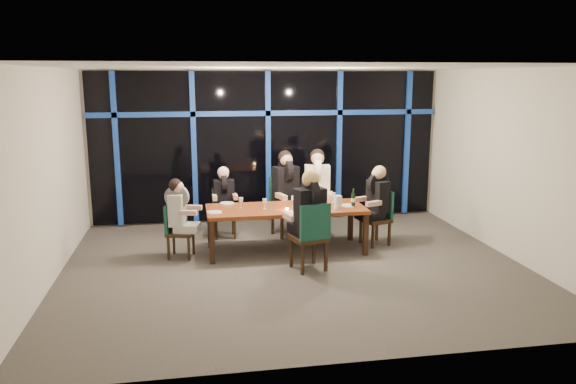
% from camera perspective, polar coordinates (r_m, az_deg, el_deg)
% --- Properties ---
extents(room, '(7.04, 7.00, 3.02)m').
position_cam_1_polar(room, '(8.26, 0.72, 5.80)').
color(room, '#504C47').
rests_on(room, ground).
extents(window_wall, '(6.86, 0.43, 2.94)m').
position_cam_1_polar(window_wall, '(11.19, -2.01, 4.91)').
color(window_wall, black).
rests_on(window_wall, ground).
extents(dining_table, '(2.60, 1.00, 0.75)m').
position_cam_1_polar(dining_table, '(9.27, -0.21, -1.98)').
color(dining_table, brown).
rests_on(dining_table, ground).
extents(chair_far_left, '(0.42, 0.42, 0.88)m').
position_cam_1_polar(chair_far_left, '(10.25, -6.52, -1.82)').
color(chair_far_left, black).
rests_on(chair_far_left, ground).
extents(chair_far_mid, '(0.61, 0.61, 1.06)m').
position_cam_1_polar(chair_far_mid, '(10.29, -0.36, -1.10)').
color(chair_far_mid, black).
rests_on(chair_far_mid, ground).
extents(chair_far_right, '(0.57, 0.57, 1.08)m').
position_cam_1_polar(chair_far_right, '(10.33, 2.94, -1.01)').
color(chair_far_right, black).
rests_on(chair_far_right, ground).
extents(chair_end_left, '(0.49, 0.49, 0.88)m').
position_cam_1_polar(chair_end_left, '(9.18, -11.35, -3.58)').
color(chair_end_left, black).
rests_on(chair_end_left, ground).
extents(chair_end_right, '(0.55, 0.55, 0.94)m').
position_cam_1_polar(chair_end_right, '(9.84, 9.26, -2.26)').
color(chair_end_right, black).
rests_on(chair_end_right, ground).
extents(chair_near_mid, '(0.60, 0.60, 1.05)m').
position_cam_1_polar(chair_near_mid, '(8.35, 2.39, -4.21)').
color(chair_near_mid, black).
rests_on(chair_near_mid, ground).
extents(diner_far_left, '(0.44, 0.55, 0.86)m').
position_cam_1_polar(diner_far_left, '(10.10, -6.53, 0.02)').
color(diner_far_left, black).
rests_on(diner_far_left, ground).
extents(diner_far_mid, '(0.62, 0.72, 1.04)m').
position_cam_1_polar(diner_far_mid, '(10.13, -0.13, 1.12)').
color(diner_far_mid, black).
rests_on(diner_far_mid, ground).
extents(diner_far_right, '(0.58, 0.71, 1.05)m').
position_cam_1_polar(diner_far_right, '(10.15, 3.00, 1.22)').
color(diner_far_right, white).
rests_on(diner_far_right, ground).
extents(diner_end_left, '(0.59, 0.50, 0.86)m').
position_cam_1_polar(diner_end_left, '(9.08, -10.98, -1.45)').
color(diner_end_left, black).
rests_on(diner_end_left, ground).
extents(diner_end_right, '(0.64, 0.56, 0.92)m').
position_cam_1_polar(diner_end_right, '(9.71, 8.96, -0.17)').
color(diner_end_right, black).
rests_on(diner_end_right, ground).
extents(diner_near_mid, '(0.60, 0.71, 1.02)m').
position_cam_1_polar(diner_near_mid, '(8.33, 2.13, -1.31)').
color(diner_near_mid, black).
rests_on(diner_near_mid, ground).
extents(plate_far_left, '(0.24, 0.24, 0.01)m').
position_cam_1_polar(plate_far_left, '(9.57, -6.22, -1.15)').
color(plate_far_left, white).
rests_on(plate_far_left, dining_table).
extents(plate_far_mid, '(0.24, 0.24, 0.01)m').
position_cam_1_polar(plate_far_mid, '(9.69, 1.35, -0.92)').
color(plate_far_mid, white).
rests_on(plate_far_mid, dining_table).
extents(plate_far_right, '(0.24, 0.24, 0.01)m').
position_cam_1_polar(plate_far_right, '(9.66, 3.22, -0.98)').
color(plate_far_right, white).
rests_on(plate_far_right, dining_table).
extents(plate_end_left, '(0.24, 0.24, 0.01)m').
position_cam_1_polar(plate_end_left, '(8.97, -7.47, -2.05)').
color(plate_end_left, white).
rests_on(plate_end_left, dining_table).
extents(plate_end_right, '(0.24, 0.24, 0.01)m').
position_cam_1_polar(plate_end_right, '(9.41, 6.20, -1.36)').
color(plate_end_right, white).
rests_on(plate_end_right, dining_table).
extents(plate_near_mid, '(0.24, 0.24, 0.01)m').
position_cam_1_polar(plate_near_mid, '(8.87, 0.46, -2.10)').
color(plate_near_mid, white).
rests_on(plate_near_mid, dining_table).
extents(wine_bottle, '(0.07, 0.07, 0.31)m').
position_cam_1_polar(wine_bottle, '(9.34, 6.65, -0.77)').
color(wine_bottle, black).
rests_on(wine_bottle, dining_table).
extents(water_pitcher, '(0.14, 0.12, 0.22)m').
position_cam_1_polar(water_pitcher, '(9.16, 5.06, -1.04)').
color(water_pitcher, silver).
rests_on(water_pitcher, dining_table).
extents(tea_light, '(0.05, 0.05, 0.03)m').
position_cam_1_polar(tea_light, '(9.08, -0.10, -1.72)').
color(tea_light, '#FB9F4B').
rests_on(tea_light, dining_table).
extents(wine_glass_a, '(0.06, 0.06, 0.17)m').
position_cam_1_polar(wine_glass_a, '(9.12, -2.40, -0.98)').
color(wine_glass_a, silver).
rests_on(wine_glass_a, dining_table).
extents(wine_glass_b, '(0.07, 0.07, 0.18)m').
position_cam_1_polar(wine_glass_b, '(9.29, 0.56, -0.69)').
color(wine_glass_b, white).
rests_on(wine_glass_b, dining_table).
extents(wine_glass_c, '(0.06, 0.06, 0.17)m').
position_cam_1_polar(wine_glass_c, '(9.32, 2.18, -0.73)').
color(wine_glass_c, silver).
rests_on(wine_glass_c, dining_table).
extents(wine_glass_d, '(0.07, 0.07, 0.17)m').
position_cam_1_polar(wine_glass_d, '(9.22, -4.80, -0.85)').
color(wine_glass_d, silver).
rests_on(wine_glass_d, dining_table).
extents(wine_glass_e, '(0.07, 0.07, 0.17)m').
position_cam_1_polar(wine_glass_e, '(9.60, 4.65, -0.34)').
color(wine_glass_e, silver).
rests_on(wine_glass_e, dining_table).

